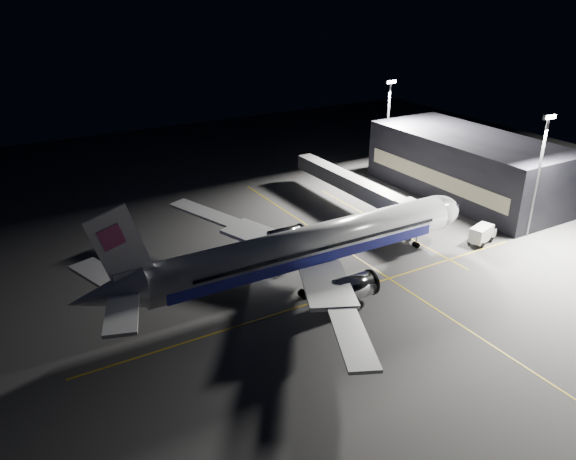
% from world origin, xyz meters
% --- Properties ---
extents(ground, '(200.00, 200.00, 0.00)m').
position_xyz_m(ground, '(0.00, 0.00, 0.00)').
color(ground, '#4C4C4F').
rests_on(ground, ground).
extents(guide_line_main, '(0.25, 80.00, 0.01)m').
position_xyz_m(guide_line_main, '(10.00, 0.00, 0.01)').
color(guide_line_main, gold).
rests_on(guide_line_main, ground).
extents(guide_line_cross, '(70.00, 0.25, 0.01)m').
position_xyz_m(guide_line_cross, '(0.00, -6.00, 0.01)').
color(guide_line_cross, gold).
rests_on(guide_line_cross, ground).
extents(guide_line_side, '(0.25, 40.00, 0.01)m').
position_xyz_m(guide_line_side, '(22.00, 10.00, 0.01)').
color(guide_line_side, gold).
rests_on(guide_line_side, ground).
extents(airliner, '(61.48, 54.22, 16.64)m').
position_xyz_m(airliner, '(-1.08, 0.00, 5.16)').
color(airliner, silver).
rests_on(airliner, ground).
extents(terminal, '(18.12, 40.00, 12.00)m').
position_xyz_m(terminal, '(45.98, 14.00, 6.00)').
color(terminal, black).
rests_on(terminal, ground).
extents(jet_bridge, '(3.60, 34.40, 6.30)m').
position_xyz_m(jet_bridge, '(22.00, 18.06, 4.58)').
color(jet_bridge, '#B2B2B7').
rests_on(jet_bridge, ground).
extents(floodlight_mast_north, '(2.40, 0.68, 20.70)m').
position_xyz_m(floodlight_mast_north, '(40.00, 31.99, 12.37)').
color(floodlight_mast_north, '#59595E').
rests_on(floodlight_mast_north, ground).
extents(floodlight_mast_south, '(2.40, 0.67, 20.70)m').
position_xyz_m(floodlight_mast_south, '(40.00, -6.01, 12.37)').
color(floodlight_mast_south, '#59595E').
rests_on(floodlight_mast_south, ground).
extents(service_truck, '(6.17, 3.81, 2.95)m').
position_xyz_m(service_truck, '(31.30, -3.96, 1.58)').
color(service_truck, silver).
rests_on(service_truck, ground).
extents(baggage_tug, '(2.99, 2.51, 2.01)m').
position_xyz_m(baggage_tug, '(-4.38, 9.30, 0.93)').
color(baggage_tug, black).
rests_on(baggage_tug, ground).
extents(safety_cone_a, '(0.38, 0.38, 0.57)m').
position_xyz_m(safety_cone_a, '(-4.35, 4.00, 0.29)').
color(safety_cone_a, '#FF3E0A').
rests_on(safety_cone_a, ground).
extents(safety_cone_b, '(0.42, 0.42, 0.63)m').
position_xyz_m(safety_cone_b, '(2.54, 4.00, 0.31)').
color(safety_cone_b, '#FF3E0A').
rests_on(safety_cone_b, ground).
extents(safety_cone_c, '(0.42, 0.42, 0.63)m').
position_xyz_m(safety_cone_c, '(-3.47, 10.51, 0.31)').
color(safety_cone_c, '#FF3E0A').
rests_on(safety_cone_c, ground).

